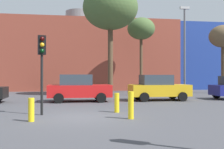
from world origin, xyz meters
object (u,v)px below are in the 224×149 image
object	(u,v)px
bare_tree_0	(110,8)
bollard_yellow_2	(31,110)
parked_car_3	(158,88)
traffic_light_island	(42,56)
bare_tree_2	(223,38)
bollard_yellow_0	(117,103)
bollard_yellow_1	(131,105)
street_lamp	(185,46)
parked_car_2	(79,88)
bare_tree_1	(141,30)

from	to	relation	value
bare_tree_0	bollard_yellow_2	xyz separation A→B (m)	(-5.09, -12.74, -7.40)
parked_car_3	bollard_yellow_2	size ratio (longest dim) A/B	4.60
traffic_light_island	bare_tree_2	distance (m)	21.01
traffic_light_island	bollard_yellow_0	distance (m)	4.27
traffic_light_island	bollard_yellow_1	xyz separation A→B (m)	(3.85, -1.74, -2.15)
parked_car_3	traffic_light_island	bearing A→B (deg)	-141.47
street_lamp	parked_car_2	bearing A→B (deg)	-164.85
bare_tree_1	street_lamp	xyz separation A→B (m)	(2.01, -6.62, -2.42)
parked_car_2	bollard_yellow_2	size ratio (longest dim) A/B	4.65
bare_tree_2	traffic_light_island	bearing A→B (deg)	-143.40
parked_car_2	bare_tree_1	bearing A→B (deg)	52.53
bare_tree_1	bare_tree_2	size ratio (longest dim) A/B	1.15
parked_car_3	bare_tree_0	xyz separation A→B (m)	(-2.85, 4.86, 6.93)
traffic_light_island	bare_tree_1	world-z (taller)	bare_tree_1
parked_car_2	bollard_yellow_2	xyz separation A→B (m)	(-2.12, -7.88, -0.47)
parked_car_3	bollard_yellow_1	size ratio (longest dim) A/B	3.72
parked_car_3	bare_tree_1	distance (m)	10.81
bare_tree_1	bollard_yellow_1	bearing A→B (deg)	-106.36
bare_tree_2	street_lamp	xyz separation A→B (m)	(-5.88, -3.85, -1.31)
bare_tree_2	parked_car_2	bearing A→B (deg)	-157.07
bare_tree_1	parked_car_3	bearing A→B (deg)	-97.00
traffic_light_island	bollard_yellow_2	size ratio (longest dim) A/B	3.93
parked_car_2	bollard_yellow_2	world-z (taller)	parked_car_2
bare_tree_0	bare_tree_1	size ratio (longest dim) A/B	1.23
bare_tree_1	bare_tree_2	bearing A→B (deg)	-19.41
bare_tree_0	bare_tree_1	xyz separation A→B (m)	(3.96, 4.19, -1.11)
parked_car_3	bare_tree_0	distance (m)	8.93
parked_car_2	bollard_yellow_0	world-z (taller)	parked_car_2
bare_tree_1	bare_tree_2	distance (m)	8.43
parked_car_2	bollard_yellow_1	bearing A→B (deg)	-76.01
bollard_yellow_1	bare_tree_1	bearing A→B (deg)	73.64
bollard_yellow_2	parked_car_2	bearing A→B (deg)	74.92
bare_tree_2	bollard_yellow_1	xyz separation A→B (m)	(-12.85, -14.15, -5.07)
bare_tree_0	bare_tree_2	world-z (taller)	bare_tree_0
traffic_light_island	bollard_yellow_2	world-z (taller)	traffic_light_island
traffic_light_island	bare_tree_0	size ratio (longest dim) A/B	0.37
traffic_light_island	bollard_yellow_0	xyz separation A→B (m)	(3.61, 0.34, -2.25)
bare_tree_0	bollard_yellow_0	size ratio (longest dim) A/B	10.30
parked_car_2	bollard_yellow_0	xyz separation A→B (m)	(1.72, -5.79, -0.46)
parked_car_2	parked_car_3	xyz separation A→B (m)	(5.82, -0.00, -0.01)
bare_tree_1	bollard_yellow_0	xyz separation A→B (m)	(-5.21, -14.84, -6.28)
parked_car_3	bollard_yellow_2	world-z (taller)	parked_car_3
parked_car_3	bollard_yellow_1	world-z (taller)	parked_car_3
bollard_yellow_1	bollard_yellow_2	xyz separation A→B (m)	(-4.09, -0.00, -0.11)
bare_tree_2	street_lamp	world-z (taller)	street_lamp
parked_car_2	bollard_yellow_1	world-z (taller)	parked_car_2
parked_car_3	bollard_yellow_2	distance (m)	11.20
parked_car_3	bollard_yellow_1	bearing A→B (deg)	-116.09
bare_tree_1	street_lamp	distance (m)	7.33
parked_car_2	bare_tree_1	xyz separation A→B (m)	(6.93, 9.04, 5.81)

